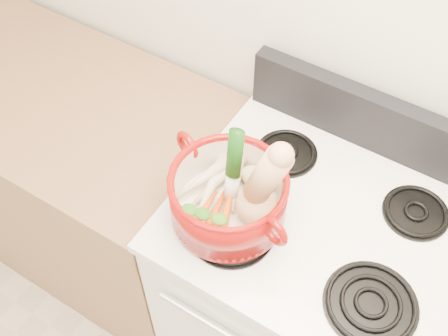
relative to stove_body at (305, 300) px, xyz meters
The scene contains 22 objects.
wall_back 0.91m from the stove_body, 90.00° to the left, with size 3.50×0.02×2.60m, color beige.
stove_body is the anchor object (origin of this frame).
cooktop 0.47m from the stove_body, ahead, with size 0.78×0.67×0.03m, color white.
control_backsplash 0.65m from the stove_body, 90.00° to the left, with size 0.76×0.05×0.18m, color black.
counter_left 1.07m from the stove_body, behind, with size 1.36×0.65×0.90m, color brown.
burner_front_left 0.56m from the stove_body, 139.90° to the right, with size 0.22×0.22×0.02m, color black.
burner_front_right 0.56m from the stove_body, 40.10° to the right, with size 0.22×0.22×0.02m, color black.
burner_back_left 0.55m from the stove_body, 143.62° to the left, with size 0.17×0.17×0.02m, color black.
burner_back_right 0.55m from the stove_body, 36.38° to the left, with size 0.17×0.17×0.02m, color black.
dutch_oven 0.63m from the stove_body, 149.90° to the right, with size 0.29×0.29×0.14m, color maroon.
pot_handle_left 0.74m from the stove_body, 168.84° to the right, with size 0.08×0.08×0.02m, color maroon.
pot_handle_right 0.66m from the stove_body, 109.49° to the right, with size 0.08×0.08×0.02m, color maroon.
squash 0.70m from the stove_body, 141.64° to the right, with size 0.11×0.11×0.27m, color tan, non-canonical shape.
leek 0.71m from the stove_body, 155.36° to the right, with size 0.04×0.04×0.25m, color silver.
ginger 0.60m from the stove_body, behind, with size 0.09×0.07×0.05m, color tan.
parsnip_0 0.64m from the stove_body, 158.00° to the right, with size 0.04×0.04×0.22m, color beige.
parsnip_1 0.64m from the stove_body, 162.36° to the right, with size 0.04×0.04×0.21m, color beige.
parsnip_2 0.62m from the stove_body, 164.62° to the right, with size 0.04×0.04×0.18m, color beige.
parsnip_3 0.66m from the stove_body, 159.79° to the right, with size 0.04×0.04×0.17m, color beige.
carrot_0 0.62m from the stove_body, 144.53° to the right, with size 0.03×0.03×0.15m, color #BE4709.
carrot_1 0.64m from the stove_body, 143.29° to the right, with size 0.03×0.03×0.14m, color #DC4D0B.
carrot_2 0.63m from the stove_body, 142.47° to the right, with size 0.03×0.03×0.16m, color #D95C0A.
Camera 1 is at (0.19, 0.59, 2.18)m, focal length 45.00 mm.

